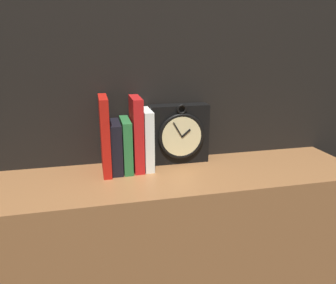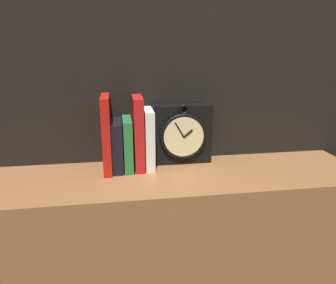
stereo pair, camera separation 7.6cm
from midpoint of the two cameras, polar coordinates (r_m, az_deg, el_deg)
wall_back at (r=1.20m, az=-4.16°, el=19.82°), size 6.00×0.05×2.60m
bookshelf at (r=1.31m, az=-1.81°, el=-22.54°), size 1.35×0.34×0.81m
clock at (r=1.19m, az=0.11°, el=1.40°), size 0.21×0.08×0.22m
book_slot0_red at (r=1.11m, az=-12.88°, el=1.14°), size 0.03×0.15×0.26m
book_slot1_black at (r=1.13m, az=-11.09°, el=-0.82°), size 0.04×0.14×0.17m
book_slot2_green at (r=1.13m, az=-9.22°, el=-0.51°), size 0.03×0.14×0.18m
book_slot3_red at (r=1.13m, az=-7.43°, el=1.43°), size 0.03×0.13×0.25m
book_slot4_white at (r=1.14m, az=-5.62°, el=0.50°), size 0.03×0.13×0.21m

